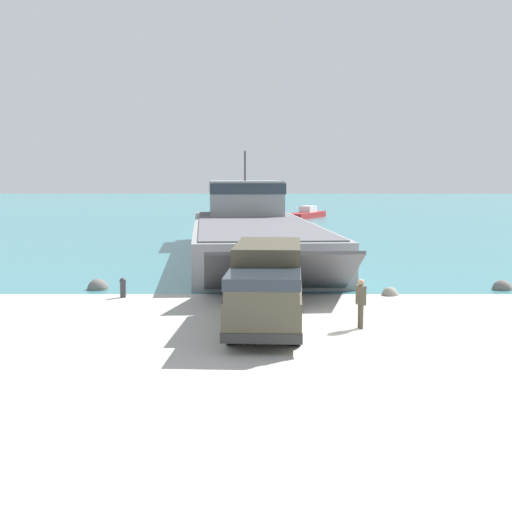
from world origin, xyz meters
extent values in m
plane|color=#B7B5AD|center=(0.00, 0.00, 0.00)|extent=(240.00, 240.00, 0.00)
cube|color=teal|center=(0.00, 96.85, 0.00)|extent=(240.00, 180.00, 0.01)
cube|color=gray|center=(-2.41, 21.80, 1.16)|extent=(10.14, 29.25, 2.31)
cube|color=#56565B|center=(-2.41, 21.80, 2.35)|extent=(9.41, 28.05, 0.08)
cube|color=gray|center=(-3.15, 31.61, 3.70)|extent=(6.19, 8.44, 2.77)
cube|color=#28333D|center=(-3.15, 31.61, 4.51)|extent=(6.35, 8.53, 0.83)
cylinder|color=#3F3F42|center=(-3.15, 31.61, 6.28)|extent=(0.16, 0.16, 2.40)
cube|color=#56565B|center=(-1.17, 5.42, 1.28)|extent=(7.10, 4.70, 2.21)
cube|color=#4C4738|center=(-1.87, -0.62, 1.01)|extent=(2.96, 8.22, 1.23)
cube|color=#4C4738|center=(-2.03, -3.29, 2.01)|extent=(2.50, 2.88, 0.76)
cube|color=#28333D|center=(-2.03, -3.29, 2.20)|extent=(2.58, 2.91, 0.38)
cube|color=#413C2E|center=(-1.79, 0.75, 2.31)|extent=(2.69, 5.27, 1.36)
cube|color=#2D2D2D|center=(-2.10, -4.58, 0.55)|extent=(2.56, 0.39, 0.32)
cylinder|color=black|center=(-0.99, -3.19, 0.62)|extent=(0.47, 1.25, 1.23)
cylinder|color=black|center=(-3.04, -3.07, 0.62)|extent=(0.47, 1.25, 1.23)
cylinder|color=black|center=(-0.74, 1.27, 0.62)|extent=(0.47, 1.25, 1.23)
cylinder|color=black|center=(-2.78, 1.39, 0.62)|extent=(0.47, 1.25, 1.23)
cylinder|color=black|center=(-0.67, 2.37, 0.62)|extent=(0.47, 1.25, 1.23)
cylinder|color=black|center=(-2.72, 2.49, 0.62)|extent=(0.47, 1.25, 1.23)
cylinder|color=#4C4738|center=(1.51, -0.57, 0.44)|extent=(0.14, 0.14, 0.88)
cylinder|color=#4C4738|center=(1.56, -0.75, 0.44)|extent=(0.14, 0.14, 0.88)
cube|color=#4C4738|center=(1.53, -0.66, 1.23)|extent=(0.34, 0.48, 0.70)
sphere|color=tan|center=(1.53, -0.66, 1.70)|extent=(0.24, 0.24, 0.24)
cube|color=#B22323|center=(4.24, 66.03, 0.37)|extent=(5.74, 8.58, 0.74)
cube|color=silver|center=(4.52, 66.60, 1.14)|extent=(2.51, 2.96, 0.81)
cylinder|color=#333338|center=(-8.32, 5.94, 0.34)|extent=(0.27, 0.27, 0.67)
sphere|color=#333338|center=(-8.32, 5.94, 0.75)|extent=(0.31, 0.31, 0.31)
sphere|color=gray|center=(3.96, 6.55, 0.00)|extent=(0.77, 0.77, 0.77)
sphere|color=#66605B|center=(-9.98, 8.25, 0.00)|extent=(1.04, 1.04, 1.04)
sphere|color=#66605B|center=(9.72, 8.17, 0.00)|extent=(0.95, 0.95, 0.95)
camera|label=1|loc=(-2.26, -26.08, 5.55)|focal=50.00mm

